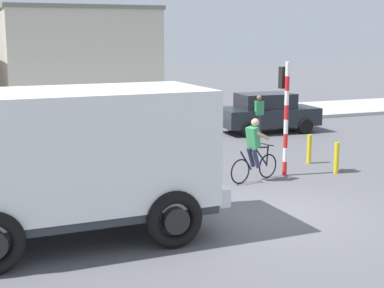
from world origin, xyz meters
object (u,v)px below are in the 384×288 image
at_px(bollard_near, 337,158).
at_px(bollard_far, 309,149).
at_px(traffic_light_pole, 285,102).
at_px(car_white_mid, 268,112).
at_px(pedestrian_near_kerb, 259,115).
at_px(truck_foreground, 73,155).
at_px(cyclist, 254,150).

height_order(bollard_near, bollard_far, same).
distance_m(traffic_light_pole, bollard_near, 2.25).
xyz_separation_m(car_white_mid, pedestrian_near_kerb, (-0.81, -0.75, 0.03)).
distance_m(car_white_mid, bollard_far, 5.85).
height_order(traffic_light_pole, car_white_mid, traffic_light_pole).
relative_size(truck_foreground, car_white_mid, 1.34).
relative_size(pedestrian_near_kerb, bollard_near, 1.80).
bearing_deg(pedestrian_near_kerb, cyclist, -119.48).
relative_size(cyclist, car_white_mid, 0.42).
xyz_separation_m(cyclist, pedestrian_near_kerb, (3.48, 6.16, -0.02)).
xyz_separation_m(truck_foreground, bollard_far, (7.98, 4.00, -1.22)).
distance_m(traffic_light_pole, car_white_mid, 7.43).
bearing_deg(traffic_light_pole, cyclist, -164.33).
relative_size(truck_foreground, pedestrian_near_kerb, 3.37).
distance_m(truck_foreground, bollard_far, 9.01).
distance_m(cyclist, traffic_light_pole, 1.66).
height_order(car_white_mid, bollard_near, car_white_mid).
height_order(truck_foreground, cyclist, truck_foreground).
bearing_deg(car_white_mid, traffic_light_pole, -115.78).
relative_size(cyclist, bollard_far, 1.91).
height_order(truck_foreground, car_white_mid, truck_foreground).
bearing_deg(pedestrian_near_kerb, car_white_mid, 42.72).
height_order(truck_foreground, traffic_light_pole, traffic_light_pole).
bearing_deg(bollard_far, pedestrian_near_kerb, 79.93).
bearing_deg(car_white_mid, truck_foreground, -135.18).
height_order(cyclist, bollard_far, cyclist).
height_order(pedestrian_near_kerb, bollard_near, pedestrian_near_kerb).
distance_m(cyclist, car_white_mid, 8.13).
relative_size(traffic_light_pole, car_white_mid, 0.79).
bearing_deg(cyclist, pedestrian_near_kerb, 60.52).
bearing_deg(traffic_light_pole, bollard_near, -14.69).
bearing_deg(car_white_mid, bollard_far, -106.63).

